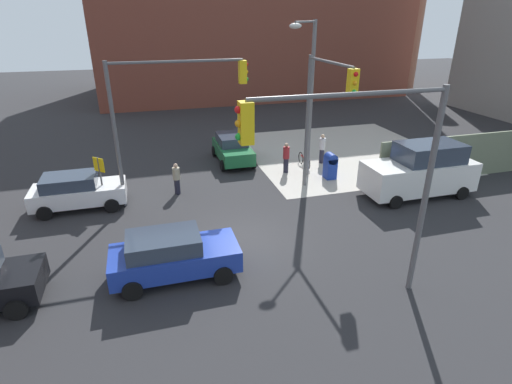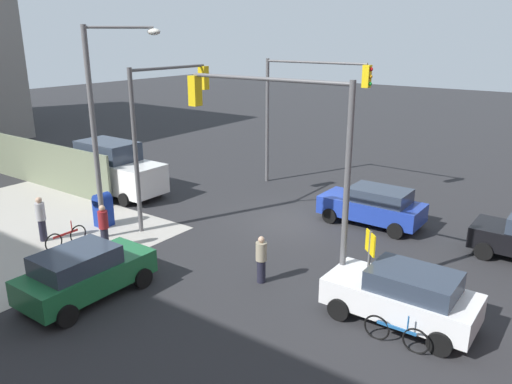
% 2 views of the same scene
% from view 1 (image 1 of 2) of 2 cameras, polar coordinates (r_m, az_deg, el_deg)
% --- Properties ---
extents(ground_plane, '(120.00, 120.00, 0.00)m').
position_cam_1_polar(ground_plane, '(16.02, -2.03, -6.72)').
color(ground_plane, '#28282B').
extents(sidewalk_corner, '(12.00, 12.00, 0.01)m').
position_cam_1_polar(sidewalk_corner, '(26.80, 12.16, 5.64)').
color(sidewalk_corner, '#ADA89E').
rests_on(sidewalk_corner, ground).
extents(construction_fence, '(16.91, 0.12, 2.40)m').
position_cam_1_polar(construction_fence, '(26.68, 32.74, 4.94)').
color(construction_fence, slate).
rests_on(construction_fence, ground).
extents(building_warehouse_north, '(32.00, 18.00, 16.23)m').
position_cam_1_polar(building_warehouse_north, '(48.96, -1.59, 23.82)').
color(building_warehouse_north, brown).
rests_on(building_warehouse_north, ground).
extents(smokestack, '(1.80, 1.80, 15.77)m').
position_cam_1_polar(smokestack, '(53.74, 21.84, 22.05)').
color(smokestack, brown).
rests_on(smokestack, ground).
extents(traffic_signal_nw_corner, '(6.11, 0.36, 6.50)m').
position_cam_1_polar(traffic_signal_nw_corner, '(18.27, -12.49, 12.34)').
color(traffic_signal_nw_corner, '#59595B').
rests_on(traffic_signal_nw_corner, ground).
extents(traffic_signal_se_corner, '(5.81, 0.36, 6.50)m').
position_cam_1_polar(traffic_signal_se_corner, '(11.05, 15.05, 4.56)').
color(traffic_signal_se_corner, '#59595B').
rests_on(traffic_signal_se_corner, ground).
extents(traffic_signal_ne_corner, '(0.36, 4.44, 6.50)m').
position_cam_1_polar(traffic_signal_ne_corner, '(18.36, 9.57, 12.29)').
color(traffic_signal_ne_corner, '#59595B').
rests_on(traffic_signal_ne_corner, ground).
extents(street_lamp_corner, '(2.06, 2.00, 8.00)m').
position_cam_1_polar(street_lamp_corner, '(20.92, 7.56, 14.19)').
color(street_lamp_corner, slate).
rests_on(street_lamp_corner, ground).
extents(warning_sign_two_way, '(0.48, 0.48, 2.40)m').
position_cam_1_polar(warning_sign_two_way, '(19.34, -21.37, 2.50)').
color(warning_sign_two_way, '#4C4C4C').
rests_on(warning_sign_two_way, ground).
extents(mailbox_blue, '(0.56, 0.64, 1.43)m').
position_cam_1_polar(mailbox_blue, '(21.97, 10.58, 3.80)').
color(mailbox_blue, navy).
rests_on(mailbox_blue, ground).
extents(hatchback_green, '(2.02, 4.01, 1.62)m').
position_cam_1_polar(hatchback_green, '(24.21, -3.38, 6.26)').
color(hatchback_green, '#1E6638').
rests_on(hatchback_green, ground).
extents(coupe_blue, '(4.24, 2.02, 1.62)m').
position_cam_1_polar(coupe_blue, '(13.77, -11.85, -8.74)').
color(coupe_blue, '#1E389E').
rests_on(coupe_blue, ground).
extents(hatchback_white, '(4.08, 2.02, 1.62)m').
position_cam_1_polar(hatchback_white, '(19.93, -24.19, 0.15)').
color(hatchback_white, white).
rests_on(hatchback_white, ground).
extents(van_white_delivery, '(5.40, 2.32, 2.62)m').
position_cam_1_polar(van_white_delivery, '(20.94, 22.47, 2.85)').
color(van_white_delivery, white).
rests_on(van_white_delivery, ground).
extents(pedestrian_crossing, '(0.36, 0.36, 1.73)m').
position_cam_1_polar(pedestrian_crossing, '(22.45, 4.33, 4.97)').
color(pedestrian_crossing, maroon).
rests_on(pedestrian_crossing, ground).
extents(pedestrian_waiting, '(0.36, 0.36, 1.59)m').
position_cam_1_polar(pedestrian_waiting, '(20.04, -11.28, 1.93)').
color(pedestrian_waiting, '#9E937A').
rests_on(pedestrian_waiting, ground).
extents(pedestrian_walking_north, '(0.36, 0.36, 1.78)m').
position_cam_1_polar(pedestrian_walking_north, '(24.21, 9.43, 6.19)').
color(pedestrian_walking_north, '#B2B2B7').
rests_on(pedestrian_walking_north, ground).
extents(bicycle_leaning_on_fence, '(0.05, 1.75, 0.97)m').
position_cam_1_polar(bicycle_leaning_on_fence, '(23.74, 6.90, 4.50)').
color(bicycle_leaning_on_fence, black).
rests_on(bicycle_leaning_on_fence, ground).
extents(bicycle_at_crosswalk, '(1.75, 0.05, 0.97)m').
position_cam_1_polar(bicycle_at_crosswalk, '(21.22, -24.37, 0.05)').
color(bicycle_at_crosswalk, black).
rests_on(bicycle_at_crosswalk, ground).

